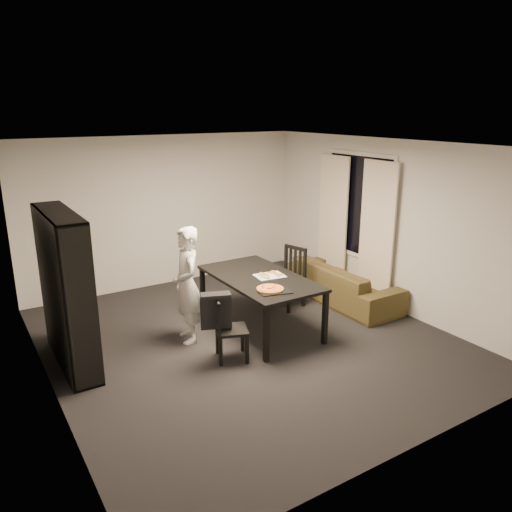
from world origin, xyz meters
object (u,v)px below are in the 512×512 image
baking_tray (274,291)px  sofa (342,282)px  dining_table (260,281)px  chair_left (225,325)px  bookshelf (66,290)px  person (187,285)px  pepperoni_pizza (270,289)px  chair_right (291,273)px

baking_tray → sofa: (1.85, 0.77, -0.47)m
dining_table → chair_left: chair_left is taller
baking_tray → bookshelf: bearing=158.1°
person → baking_tray: 1.16m
baking_tray → pepperoni_pizza: (-0.04, 0.04, 0.02)m
bookshelf → baking_tray: bearing=-21.9°
dining_table → pepperoni_pizza: size_ratio=5.31×
chair_right → pepperoni_pizza: bearing=-62.1°
chair_right → person: (-1.90, -0.28, 0.24)m
chair_right → pepperoni_pizza: size_ratio=2.71×
person → dining_table: bearing=88.6°
dining_table → chair_left: size_ratio=2.26×
person → bookshelf: bearing=-87.2°
bookshelf → chair_left: bearing=-29.4°
pepperoni_pizza → sofa: bearing=21.1°
sofa → dining_table: bearing=96.5°
baking_tray → pepperoni_pizza: bearing=138.4°
bookshelf → person: 1.50m
bookshelf → sofa: bearing=-2.4°
bookshelf → person: bearing=-6.7°
sofa → chair_left: bearing=106.3°
dining_table → chair_left: 1.05m
pepperoni_pizza → sofa: size_ratio=0.17×
chair_left → sofa: 2.67m
person → pepperoni_pizza: 1.11m
chair_right → baking_tray: (-1.03, -1.05, 0.24)m
baking_tray → sofa: size_ratio=0.19×
pepperoni_pizza → sofa: pepperoni_pizza is taller
pepperoni_pizza → sofa: 2.09m
bookshelf → pepperoni_pizza: 2.49m
dining_table → chair_left: bearing=-147.1°
dining_table → person: (-1.02, 0.20, 0.08)m
chair_right → sofa: 0.90m
bookshelf → dining_table: (2.50, -0.37, -0.24)m
bookshelf → dining_table: bearing=-8.4°
chair_left → chair_right: (1.74, 1.03, 0.07)m
dining_table → sofa: dining_table is taller
bookshelf → chair_right: 3.41m
chair_right → pepperoni_pizza: 1.50m
bookshelf → baking_tray: 2.54m
bookshelf → dining_table: bookshelf is taller
dining_table → pepperoni_pizza: 0.58m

